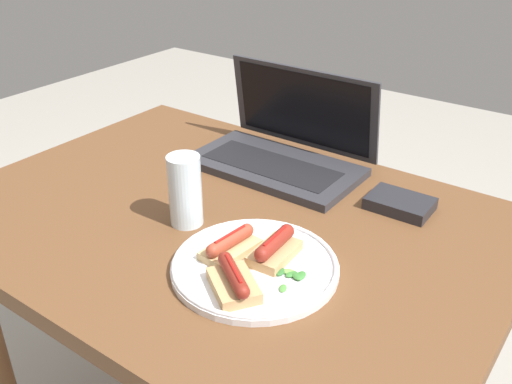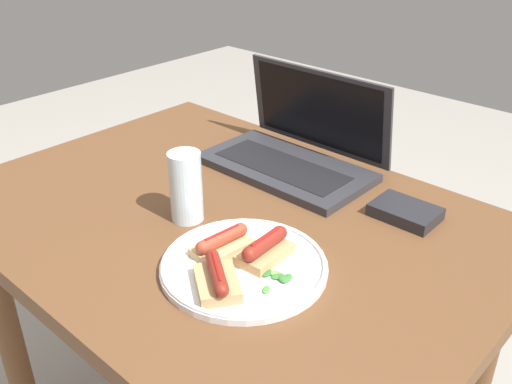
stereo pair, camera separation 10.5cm
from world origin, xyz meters
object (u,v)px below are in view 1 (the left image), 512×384
external_drive (400,203)px  drinking_glass (185,191)px  laptop (283,149)px  plate (255,266)px

external_drive → drinking_glass: bearing=-138.0°
external_drive → laptop: bearing=173.2°
drinking_glass → external_drive: size_ratio=1.10×
plate → external_drive: size_ratio=2.24×
laptop → external_drive: laptop is taller
laptop → external_drive: size_ratio=3.03×
laptop → plate: bearing=-62.8°
drinking_glass → external_drive: drinking_glass is taller
drinking_glass → external_drive: (0.30, 0.28, -0.06)m
drinking_glass → plate: bearing=-13.8°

